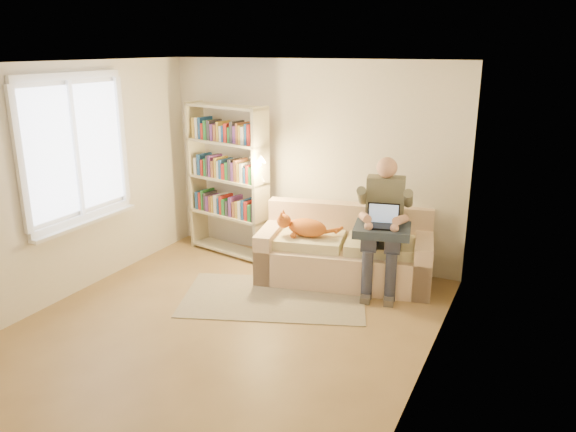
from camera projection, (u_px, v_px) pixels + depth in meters
The scene contains 14 objects.
floor at pixel (223, 328), 5.70m from camera, with size 4.50×4.50×0.00m, color olive.
ceiling at pixel (213, 63), 4.94m from camera, with size 4.00×4.50×0.02m, color white.
wall_left at pixel (63, 184), 6.15m from camera, with size 0.02×4.50×2.60m, color silver.
wall_right at pixel (430, 234), 4.50m from camera, with size 0.02×4.50×2.60m, color silver.
wall_back at pixel (311, 162), 7.27m from camera, with size 4.00×0.02×2.60m, color silver.
wall_front at pixel (18, 297), 3.38m from camera, with size 4.00×0.02×2.60m, color silver.
window at pixel (79, 174), 6.27m from camera, with size 0.12×1.52×1.69m.
sofa at pixel (345, 254), 6.84m from camera, with size 2.20×1.33×0.87m.
person at pixel (384, 218), 6.43m from camera, with size 0.56×0.76×1.54m.
cat at pixel (303, 227), 6.72m from camera, with size 0.71×0.36×0.27m.
blanket at pixel (386, 230), 6.31m from camera, with size 0.62×0.51×0.10m, color #253041.
laptop at pixel (386, 221), 6.28m from camera, with size 0.41×0.35×0.32m.
bookshelf at pixel (228, 173), 7.45m from camera, with size 1.33×0.64×2.04m.
rug at pixel (274, 297), 6.38m from camera, with size 2.04×1.21×0.01m, color gray.
Camera 1 is at (2.80, -4.34, 2.75)m, focal length 35.00 mm.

